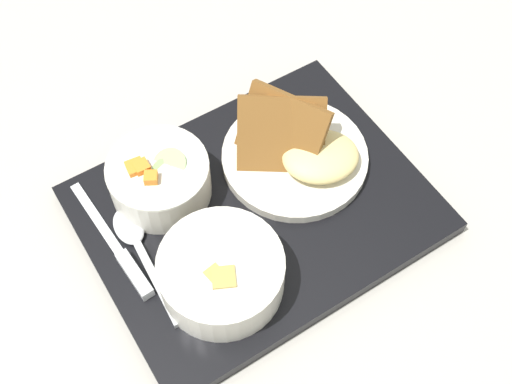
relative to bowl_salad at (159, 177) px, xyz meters
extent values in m
plane|color=#ADA89E|center=(0.07, -0.09, -0.05)|extent=(4.00, 4.00, 0.00)
cube|color=black|center=(0.07, -0.09, -0.04)|extent=(0.43, 0.36, 0.02)
cylinder|color=silver|center=(0.00, 0.00, 0.00)|extent=(0.12, 0.12, 0.05)
torus|color=silver|center=(0.00, 0.00, 0.02)|extent=(0.12, 0.12, 0.01)
cylinder|color=#8EBC6B|center=(0.00, 0.01, 0.02)|extent=(0.06, 0.06, 0.01)
cylinder|color=#8EBC6B|center=(0.01, -0.01, 0.02)|extent=(0.05, 0.05, 0.01)
cylinder|color=#8EBC6B|center=(0.01, -0.01, 0.02)|extent=(0.04, 0.04, 0.02)
cylinder|color=#8EBC6B|center=(0.00, -0.01, 0.02)|extent=(0.04, 0.04, 0.02)
cylinder|color=#8EBC6B|center=(0.00, -0.02, 0.01)|extent=(0.06, 0.06, 0.02)
cube|color=orange|center=(-0.02, -0.01, 0.02)|extent=(0.02, 0.02, 0.02)
cube|color=orange|center=(-0.02, 0.01, 0.02)|extent=(0.02, 0.02, 0.01)
cube|color=orange|center=(-0.01, 0.01, 0.02)|extent=(0.02, 0.02, 0.01)
cylinder|color=silver|center=(-0.02, -0.14, -0.01)|extent=(0.14, 0.14, 0.05)
torus|color=silver|center=(-0.02, -0.14, 0.02)|extent=(0.14, 0.14, 0.01)
cylinder|color=olive|center=(-0.02, -0.14, 0.00)|extent=(0.12, 0.12, 0.03)
cube|color=tan|center=(-0.03, -0.16, 0.02)|extent=(0.03, 0.03, 0.02)
cube|color=tan|center=(-0.03, -0.15, 0.02)|extent=(0.02, 0.02, 0.01)
cylinder|color=silver|center=(0.15, -0.07, -0.02)|extent=(0.18, 0.18, 0.01)
ellipsoid|color=#E5CC7F|center=(0.17, -0.10, 0.00)|extent=(0.12, 0.11, 0.03)
cube|color=brown|center=(0.14, -0.05, 0.01)|extent=(0.13, 0.12, 0.09)
cube|color=brown|center=(0.14, -0.05, 0.01)|extent=(0.10, 0.12, 0.09)
cube|color=silver|center=(-0.08, 0.02, -0.03)|extent=(0.02, 0.12, 0.00)
cube|color=silver|center=(-0.09, -0.07, -0.02)|extent=(0.02, 0.06, 0.01)
ellipsoid|color=silver|center=(-0.06, -0.02, -0.03)|extent=(0.04, 0.06, 0.01)
cube|color=silver|center=(-0.08, -0.10, -0.03)|extent=(0.03, 0.11, 0.01)
camera|label=1|loc=(-0.17, -0.39, 0.63)|focal=45.00mm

